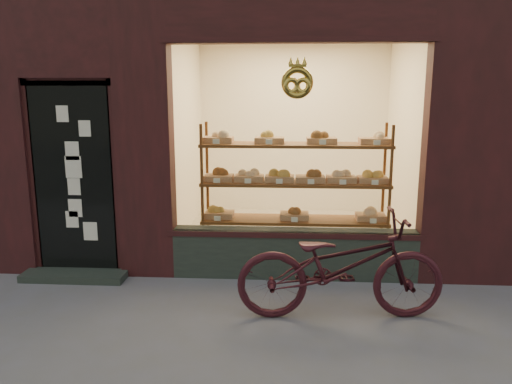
{
  "coord_description": "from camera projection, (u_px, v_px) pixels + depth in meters",
  "views": [
    {
      "loc": [
        0.36,
        -3.23,
        2.1
      ],
      "look_at": [
        0.03,
        2.0,
        1.0
      ],
      "focal_mm": 35.0,
      "sensor_mm": 36.0,
      "label": 1
    }
  ],
  "objects": [
    {
      "name": "ground",
      "position": [
        235.0,
        383.0,
        3.61
      ],
      "size": [
        90.0,
        90.0,
        0.0
      ],
      "primitive_type": "plane",
      "color": "#606060"
    },
    {
      "name": "display_shelf",
      "position": [
        295.0,
        193.0,
        5.89
      ],
      "size": [
        2.2,
        0.45,
        1.7
      ],
      "color": "brown",
      "rests_on": "ground"
    },
    {
      "name": "bicycle",
      "position": [
        340.0,
        266.0,
        4.57
      ],
      "size": [
        1.94,
        0.8,
        0.99
      ],
      "primitive_type": "imported",
      "rotation": [
        0.0,
        0.0,
        1.64
      ],
      "color": "#38121A",
      "rests_on": "ground"
    }
  ]
}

